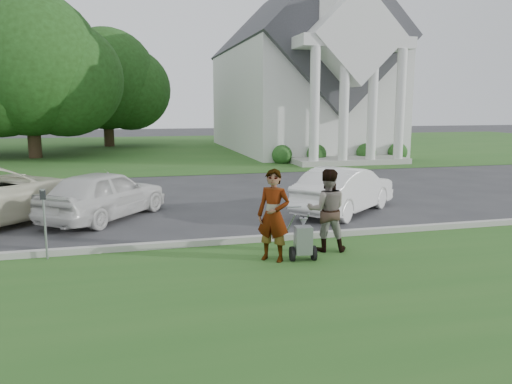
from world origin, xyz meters
name	(u,v)px	position (x,y,z in m)	size (l,w,h in m)	color
ground	(255,249)	(0.00, 0.00, 0.00)	(120.00, 120.00, 0.00)	#333335
grass_strip	(300,301)	(0.00, -3.00, 0.01)	(80.00, 7.00, 0.01)	#28581E
church_lawn	(165,148)	(0.00, 27.00, 0.01)	(80.00, 30.00, 0.01)	#28581E
curb	(249,240)	(0.00, 0.55, 0.07)	(80.00, 0.18, 0.15)	#9E9E93
church	(299,64)	(9.00, 23.11, 5.94)	(9.19, 19.00, 24.10)	white
tree_left	(29,71)	(-8.01, 21.99, 5.11)	(10.63, 8.40, 9.71)	#332316
tree_back	(106,84)	(-4.01, 29.99, 4.73)	(9.61, 7.60, 8.89)	#332316
striping_cart	(303,241)	(0.75, -1.01, 0.41)	(0.55, 1.06, 0.95)	black
person_left	(273,216)	(0.17, -0.87, 0.92)	(0.67, 0.44, 1.85)	#999999
person_right	(327,211)	(1.47, -0.47, 0.88)	(0.86, 0.67, 1.76)	#999999
parking_meter_near	(44,216)	(-4.26, 0.34, 0.91)	(0.10, 0.09, 1.45)	#92949A
car_b	(104,194)	(-3.27, 3.92, 0.69)	(1.63, 4.05, 1.38)	silver
car_d	(345,190)	(3.49, 3.08, 0.67)	(1.41, 4.06, 1.34)	white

